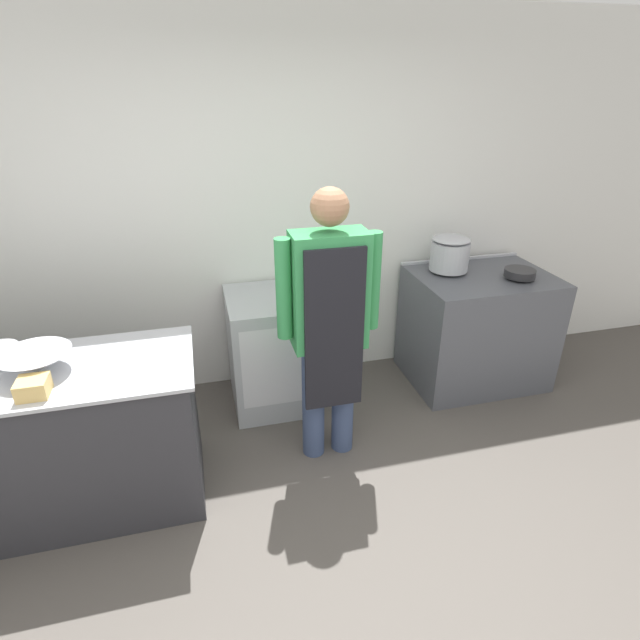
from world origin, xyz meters
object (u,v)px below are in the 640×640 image
Objects in this scene: mixing_bowl at (36,362)px; stock_pot at (450,253)px; stove at (476,328)px; fridge_unit at (273,350)px; person_cook at (329,317)px; saute_pan at (520,273)px; plastic_tub at (33,387)px.

mixing_bowl is 1.23× the size of stock_pot.
stove reaches higher than fridge_unit.
stock_pot is at bearing 32.38° from person_cook.
fridge_unit is at bearing 29.62° from mixing_bowl.
stock_pot is 1.29× the size of saute_pan.
stock_pot is at bearing 16.45° from mixing_bowl.
stock_pot is (2.65, 1.01, 0.12)m from plastic_tub.
person_cook is at bearing -147.62° from stock_pot.
stock_pot is (1.38, 0.05, 0.62)m from fridge_unit.
mixing_bowl is (-1.54, -0.07, -0.04)m from person_cook.
saute_pan is (0.44, -0.27, -0.10)m from stock_pot.
fridge_unit is 6.25× the size of plastic_tub.
stock_pot is (-0.23, 0.13, 0.59)m from stove.
stove is at bearing -30.15° from stock_pot.
stove is 2.90× the size of mixing_bowl.
stove is 4.60× the size of saute_pan.
saute_pan reaches higher than stove.
plastic_tub is (-1.27, -0.96, 0.50)m from fridge_unit.
fridge_unit is 2.38× the size of mixing_bowl.
stove is at bearing 16.96° from plastic_tub.
stock_pot reaches higher than plastic_tub.
plastic_tub is at bearing -159.07° from stock_pot.
person_cook is at bearing -70.28° from fridge_unit.
stock_pot is (1.14, 0.72, 0.07)m from person_cook.
fridge_unit is at bearing -177.88° from stock_pot.
person_cook reaches higher than stove.
stove is 1.61m from fridge_unit.
saute_pan is (0.21, -0.13, 0.49)m from stove.
person_cook reaches higher than plastic_tub.
plastic_tub is at bearing -80.95° from mixing_bowl.
stove is at bearing -2.96° from fridge_unit.
person_cook is at bearing -156.78° from stove.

